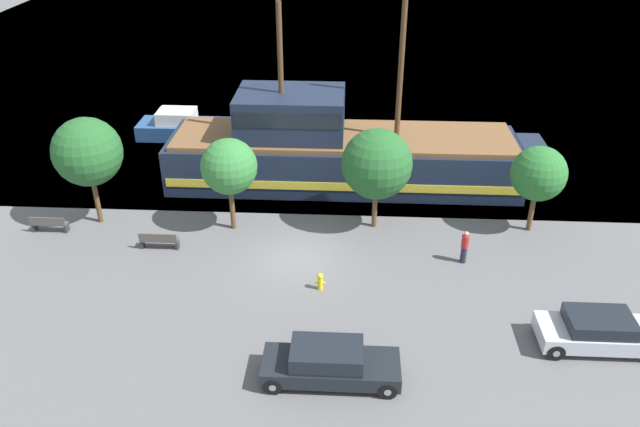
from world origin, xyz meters
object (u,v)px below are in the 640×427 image
object	(u,v)px
pedestrian_walking_near	(464,247)
parked_car_curb_front	(330,363)
moored_boat_dockside	(183,127)
bench_promenade_west	(49,224)
parked_car_curb_mid	(600,331)
fire_hydrant	(320,281)
pirate_ship	(337,151)
bench_promenade_east	(159,240)

from	to	relation	value
pedestrian_walking_near	parked_car_curb_front	bearing A→B (deg)	-126.80
moored_boat_dockside	bench_promenade_west	xyz separation A→B (m)	(-3.49, -12.27, -0.23)
bench_promenade_west	pedestrian_walking_near	size ratio (longest dim) A/B	1.08
parked_car_curb_mid	pedestrian_walking_near	distance (m)	6.72
fire_hydrant	pedestrian_walking_near	size ratio (longest dim) A/B	0.49
pirate_ship	parked_car_curb_mid	size ratio (longest dim) A/B	4.52
pedestrian_walking_near	parked_car_curb_mid	bearing A→B (deg)	-52.24
parked_car_curb_front	parked_car_curb_mid	world-z (taller)	parked_car_curb_front
pirate_ship	bench_promenade_west	size ratio (longest dim) A/B	11.91
pedestrian_walking_near	bench_promenade_east	bearing A→B (deg)	178.48
fire_hydrant	bench_promenade_east	distance (m)	8.03
bench_promenade_west	parked_car_curb_mid	bearing A→B (deg)	-16.25
moored_boat_dockside	pedestrian_walking_near	xyz separation A→B (m)	(15.98, -13.83, 0.12)
pirate_ship	moored_boat_dockside	size ratio (longest dim) A/B	3.45
parked_car_curb_front	pedestrian_walking_near	xyz separation A→B (m)	(5.63, 7.53, 0.10)
fire_hydrant	pedestrian_walking_near	xyz separation A→B (m)	(6.24, 2.36, 0.38)
fire_hydrant	bench_promenade_west	distance (m)	13.80
moored_boat_dockside	fire_hydrant	bearing A→B (deg)	-58.95
moored_boat_dockside	pedestrian_walking_near	size ratio (longest dim) A/B	3.72
bench_promenade_east	pedestrian_walking_near	size ratio (longest dim) A/B	1.12
pedestrian_walking_near	moored_boat_dockside	bearing A→B (deg)	139.13
moored_boat_dockside	pedestrian_walking_near	world-z (taller)	moored_boat_dockside
pirate_ship	moored_boat_dockside	xyz separation A→B (m)	(-10.11, 5.96, -1.16)
bench_promenade_west	fire_hydrant	bearing A→B (deg)	-16.50
bench_promenade_east	bench_promenade_west	size ratio (longest dim) A/B	1.04
moored_boat_dockside	fire_hydrant	size ratio (longest dim) A/B	7.66
fire_hydrant	bench_promenade_west	size ratio (longest dim) A/B	0.45
parked_car_curb_front	bench_promenade_west	bearing A→B (deg)	146.69
pirate_ship	parked_car_curb_front	bearing A→B (deg)	-89.14
moored_boat_dockside	fire_hydrant	xyz separation A→B (m)	(9.74, -16.19, -0.26)
bench_promenade_east	moored_boat_dockside	bearing A→B (deg)	99.25
parked_car_curb_mid	parked_car_curb_front	bearing A→B (deg)	-167.19
pirate_ship	parked_car_curb_front	xyz separation A→B (m)	(0.23, -15.40, -1.13)
pirate_ship	bench_promenade_west	xyz separation A→B (m)	(-13.60, -6.30, -1.39)
pirate_ship	pedestrian_walking_near	size ratio (longest dim) A/B	12.82
moored_boat_dockside	parked_car_curb_mid	distance (m)	27.75
parked_car_curb_front	fire_hydrant	world-z (taller)	parked_car_curb_front
parked_car_curb_mid	bench_promenade_west	world-z (taller)	parked_car_curb_mid
pedestrian_walking_near	bench_promenade_west	bearing A→B (deg)	175.42
pirate_ship	parked_car_curb_mid	bearing A→B (deg)	-52.86
pirate_ship	bench_promenade_east	xyz separation A→B (m)	(-7.92, -7.50, -1.39)
pirate_ship	parked_car_curb_mid	xyz separation A→B (m)	(9.98, -13.18, -1.14)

